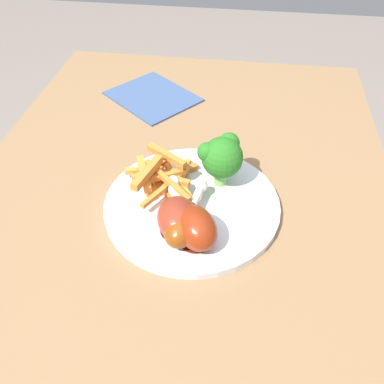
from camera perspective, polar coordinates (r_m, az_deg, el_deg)
dining_table at (r=0.67m, az=-2.94°, el=-12.10°), size 1.13×0.69×0.71m
dinner_plate at (r=0.61m, az=-0.00°, el=-1.77°), size 0.26×0.26×0.01m
broccoli_floret_front at (r=0.61m, az=4.09°, el=5.08°), size 0.07×0.07×0.08m
carrot_fries_pile at (r=0.63m, az=-4.15°, el=2.18°), size 0.13×0.12×0.05m
chicken_drumstick_near at (r=0.56m, az=-2.03°, el=-3.31°), size 0.13×0.07×0.05m
chicken_drumstick_far at (r=0.54m, az=0.35°, el=-4.73°), size 0.13×0.10×0.05m
chicken_drumstick_extra at (r=0.55m, az=-1.07°, el=-4.30°), size 0.13×0.06×0.04m
napkin at (r=0.88m, az=-5.53°, el=13.18°), size 0.22×0.22×0.00m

